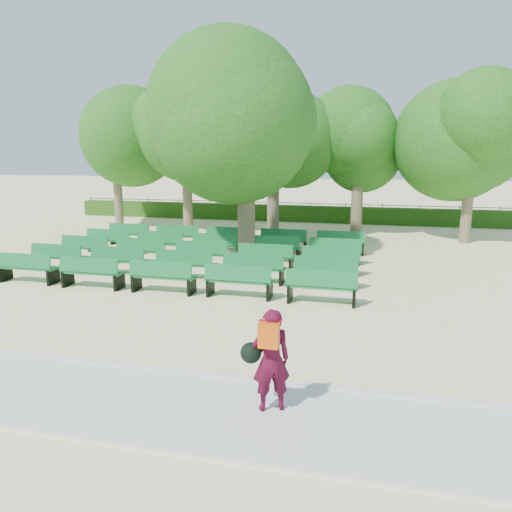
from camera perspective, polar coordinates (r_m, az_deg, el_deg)
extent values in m
plane|color=beige|center=(15.22, -4.85, -3.02)|extent=(120.00, 120.00, 0.00)
cube|color=silver|center=(8.93, -20.54, -14.57)|extent=(30.00, 2.20, 0.06)
cube|color=silver|center=(9.80, -16.73, -11.77)|extent=(30.00, 0.12, 0.10)
cube|color=#275215|center=(28.54, 4.08, 4.88)|extent=(26.00, 0.70, 0.90)
cube|color=#136D32|center=(17.24, -6.06, 0.29)|extent=(1.84, 0.51, 0.06)
cube|color=#136D32|center=(17.00, -6.32, 1.00)|extent=(1.84, 0.14, 0.43)
cylinder|color=brown|center=(17.99, -1.10, 4.93)|extent=(0.63, 0.63, 3.46)
ellipsoid|color=#26641A|center=(17.89, -1.15, 15.40)|extent=(5.62, 5.62, 5.06)
imported|color=#43091E|center=(7.58, 1.74, -11.80)|extent=(0.68, 0.59, 1.59)
cube|color=#DE520B|center=(7.24, 1.46, -9.05)|extent=(0.30, 0.15, 0.37)
sphere|color=black|center=(7.55, -0.59, -11.01)|extent=(0.32, 0.32, 0.32)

